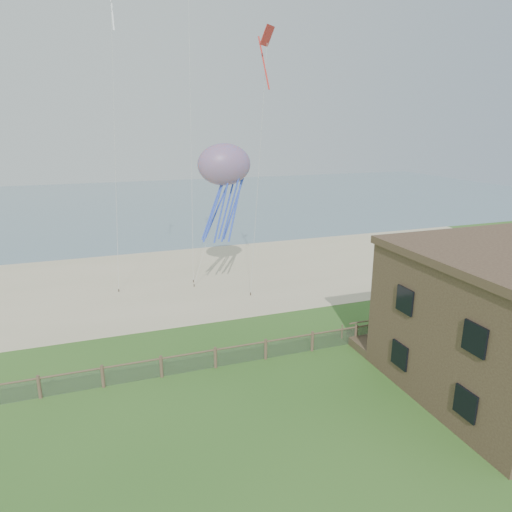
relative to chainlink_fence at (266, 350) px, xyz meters
name	(u,v)px	position (x,y,z in m)	size (l,w,h in m)	color
ground	(311,419)	(0.00, -6.00, -0.55)	(160.00, 160.00, 0.00)	#325F20
sand_beach	(203,277)	(0.00, 16.00, -0.55)	(72.00, 20.00, 0.02)	#C1B48B
ocean	(147,203)	(0.00, 60.00, -0.55)	(160.00, 68.00, 0.02)	slate
chainlink_fence	(266,350)	(0.00, 0.00, 0.00)	(36.20, 0.20, 1.25)	brown
motel_deck	(457,330)	(13.00, -1.00, -0.30)	(15.00, 2.00, 0.50)	brown
picnic_table	(401,351)	(7.58, -2.40, -0.18)	(1.76, 1.33, 0.74)	brown
octopus_kite	(225,191)	(0.66, 10.66, 7.81)	(3.77, 2.66, 7.76)	#E85524
kite_red	(267,52)	(2.29, 6.12, 16.92)	(1.22, 0.70, 3.10)	red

